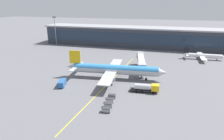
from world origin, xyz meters
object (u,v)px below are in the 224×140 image
Objects in this scene: commuter_jet_far at (203,56)px; fuel_tanker at (146,88)px; lavatory_truck at (62,83)px; baggage_cart_1 at (108,105)px; baggage_cart_3 at (112,96)px; baggage_cart_2 at (110,100)px; main_airliner at (115,69)px; baggage_cart_0 at (106,110)px.

fuel_tanker is at bearing -115.81° from commuter_jet_far.
lavatory_truck is at bearing -173.55° from fuel_tanker.
baggage_cart_1 is at bearing -25.85° from lavatory_truck.
lavatory_truck is 0.25× the size of commuter_jet_far.
baggage_cart_3 is (-0.64, 6.37, 0.00)m from baggage_cart_1.
commuter_jet_far is at bearing 60.81° from baggage_cart_2.
baggage_cart_3 is at bearing -77.56° from main_airliner.
baggage_cart_3 is at bearing 95.75° from baggage_cart_0.
main_airliner reaches higher than baggage_cart_2.
baggage_cart_0 is 1.00× the size of baggage_cart_2.
lavatory_truck reaches higher than baggage_cart_3.
fuel_tanker is at bearing 37.79° from baggage_cart_3.
main_airliner is at bearing 101.51° from baggage_cart_2.
main_airliner reaches higher than baggage_cart_3.
baggage_cart_2 is at bearing -19.36° from lavatory_truck.
baggage_cart_1 is at bearing -84.25° from baggage_cart_2.
lavatory_truck is at bearing -135.42° from commuter_jet_far.
baggage_cart_3 is at bearing -12.09° from lavatory_truck.
commuter_jet_far is (37.74, 67.58, 1.48)m from baggage_cart_2.
fuel_tanker is 15.98m from baggage_cart_2.
main_airliner reaches higher than baggage_cart_1.
lavatory_truck is 2.22× the size of baggage_cart_3.
baggage_cart_1 is 6.40m from baggage_cart_3.
commuter_jet_far is at bearing 59.41° from baggage_cart_3.
lavatory_truck is at bearing 160.64° from baggage_cart_2.
main_airliner is 61.81m from commuter_jet_far.
baggage_cart_3 is at bearing 95.75° from baggage_cart_1.
baggage_cart_3 is at bearing -142.21° from fuel_tanker.
baggage_cart_1 is at bearing -117.87° from commuter_jet_far.
fuel_tanker is at bearing -35.17° from main_airliner.
baggage_cart_0 is at bearing -84.25° from baggage_cart_3.
baggage_cart_1 is (23.05, -11.17, -0.64)m from lavatory_truck.
fuel_tanker is at bearing 55.09° from baggage_cart_1.
lavatory_truck is (-33.49, -3.79, -0.32)m from fuel_tanker.
baggage_cart_2 is 1.00× the size of baggage_cart_3.
baggage_cart_0 is 6.40m from baggage_cart_2.
baggage_cart_0 is 9.60m from baggage_cart_3.
baggage_cart_2 is at bearing 95.75° from baggage_cart_0.
baggage_cart_1 and baggage_cart_3 have the same top height.
commuter_jet_far is (38.07, 64.39, 1.48)m from baggage_cart_3.
main_airliner is 23.45m from lavatory_truck.
baggage_cart_3 is (-0.32, 3.18, 0.00)m from baggage_cart_2.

